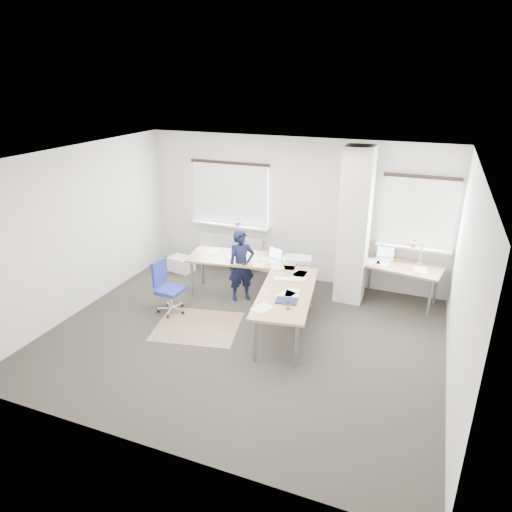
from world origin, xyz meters
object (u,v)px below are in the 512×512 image
at_px(desk_main, 266,275).
at_px(task_chair, 169,298).
at_px(desk_side, 400,267).
at_px(person, 241,266).

height_order(desk_main, task_chair, desk_main).
height_order(desk_side, person, person).
relative_size(desk_side, person, 1.13).
distance_m(task_chair, person, 1.39).
xyz_separation_m(desk_side, task_chair, (-3.65, -1.81, -0.43)).
xyz_separation_m(desk_main, task_chair, (-1.56, -0.63, -0.43)).
height_order(desk_main, person, person).
bearing_deg(desk_side, task_chair, -143.68).
bearing_deg(task_chair, desk_main, 25.35).
xyz_separation_m(desk_main, person, (-0.58, 0.27, -0.03)).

